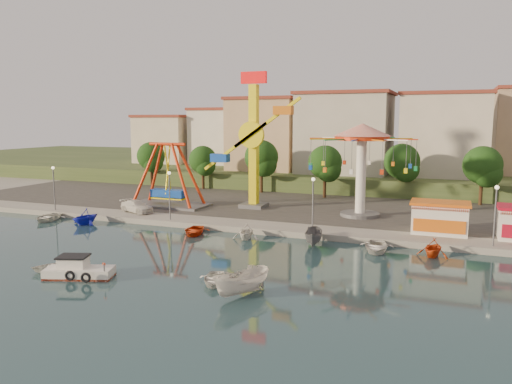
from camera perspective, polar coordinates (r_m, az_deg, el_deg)
The scene contains 35 objects.
ground at distance 40.63m, azimuth -9.56°, elevation -8.10°, with size 200.00×200.00×0.00m, color #122E33.
quay_deck at distance 98.10m, azimuth 9.37°, elevation 1.63°, with size 200.00×100.00×0.60m, color #9E998E.
asphalt_pad at distance 67.37m, azimuth 3.64°, elevation -0.98°, with size 90.00×28.00×0.01m, color #4C4944.
hill_terrace at distance 102.85m, azimuth 9.97°, elevation 2.58°, with size 200.00×60.00×3.00m, color #384C26.
pirate_ship_ride at distance 63.41m, azimuth -10.03°, elevation 1.79°, with size 10.00×5.00×8.00m.
kamikaze_tower at distance 60.67m, azimuth 0.04°, elevation 5.42°, with size 8.39×3.10×16.50m.
wave_swinger at distance 56.68m, azimuth 11.99°, elevation 4.85°, with size 11.60×11.60×10.40m.
booth_left at distance 50.68m, azimuth 20.26°, elevation -2.74°, with size 5.40×3.78×3.08m.
lamp_post_0 at distance 64.61m, azimuth -22.07°, elevation 0.28°, with size 0.14×0.14×5.00m, color #59595E.
lamp_post_1 at distance 54.91m, azimuth -9.84°, elevation -0.54°, with size 0.14×0.14×5.00m, color #59595E.
lamp_post_2 at distance 48.65m, azimuth 6.51°, elevation -1.59°, with size 0.14×0.14×5.00m, color #59595E.
lamp_post_3 at distance 47.23m, azimuth 25.64°, elevation -2.65°, with size 0.14×0.14×5.00m, color #59595E.
tree_0 at distance 84.38m, azimuth -11.92°, elevation 4.04°, with size 4.60×4.60×7.19m.
tree_1 at distance 78.71m, azimuth -6.10°, elevation 3.68°, with size 4.35×4.35×6.80m.
tree_2 at distance 74.18m, azimuth 0.63°, elevation 4.01°, with size 5.02×5.02×7.85m.
tree_3 at distance 69.88m, azimuth 7.90°, elevation 3.38°, with size 4.68×4.68×7.32m.
tree_4 at distance 71.20m, azimuth 16.34°, elevation 3.37°, with size 4.86×4.86×7.60m.
tree_5 at distance 69.22m, azimuth 24.47°, elevation 2.80°, with size 4.83×4.83×7.54m.
building_0 at distance 95.86m, azimuth -12.69°, elevation 6.56°, with size 9.26×9.53×11.87m, color beige.
building_1 at distance 94.48m, azimuth -4.74°, elevation 5.73°, with size 12.33×9.01×8.63m, color silver.
building_2 at distance 89.97m, azimuth 3.00°, elevation 6.45°, with size 11.95×9.28×11.23m, color tan.
building_3 at distance 83.54m, azimuth 11.35°, elevation 5.47°, with size 12.59×10.50×9.20m, color beige.
building_4 at distance 85.65m, azimuth 20.69°, elevation 5.19°, with size 10.75×9.23×9.24m, color beige.
cabin_motorboat at distance 38.88m, azimuth -19.68°, elevation -8.53°, with size 5.17×3.32×1.70m.
rowboat_a at distance 35.42m, azimuth -4.78°, elevation -9.90°, with size 2.34×3.28×0.68m, color silver.
rowboat_b at distance 40.91m, azimuth -21.87°, elevation -7.94°, with size 2.55×3.58×0.74m, color silver.
skiff at distance 32.89m, azimuth -1.66°, elevation -10.31°, with size 1.72×4.57×1.76m, color silver.
van at distance 60.33m, azimuth -13.46°, elevation -1.61°, with size 1.93×4.75×1.38m, color silver.
moored_boat_0 at distance 61.50m, azimuth -22.74°, elevation -2.67°, with size 2.88×4.03×0.83m, color silver.
moored_boat_1 at distance 57.84m, azimuth -18.94°, elevation -2.66°, with size 2.88×3.33×1.76m, color #161FC3.
moored_boat_3 at distance 50.38m, azimuth -7.10°, elevation -4.40°, with size 2.74×3.84×0.80m, color red.
moored_boat_4 at distance 47.91m, azimuth -1.13°, elevation -4.53°, with size 2.54×2.95×1.55m, color silver.
moored_boat_5 at distance 45.83m, azimuth 6.64°, elevation -5.15°, with size 1.54×4.09×1.58m, color #5D5D62.
moored_boat_6 at distance 44.87m, azimuth 13.56°, elevation -6.09°, with size 2.99×4.18×0.87m, color silver.
moored_boat_7 at distance 44.43m, azimuth 19.59°, elevation -6.00°, with size 2.59×3.00×1.58m, color #CF4112.
Camera 1 is at (20.26, -33.36, 11.32)m, focal length 35.00 mm.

